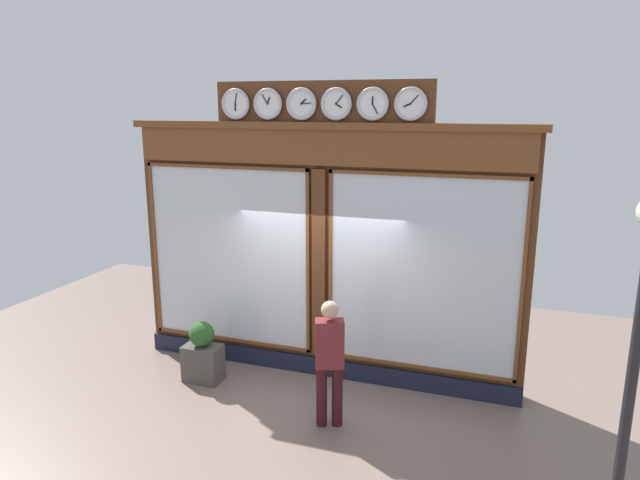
{
  "coord_description": "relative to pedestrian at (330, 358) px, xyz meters",
  "views": [
    {
      "loc": [
        -2.65,
        7.62,
        4.04
      ],
      "look_at": [
        0.0,
        0.0,
        2.12
      ],
      "focal_mm": 31.96,
      "sensor_mm": 36.0,
      "label": 1
    }
  ],
  "objects": [
    {
      "name": "shop_facade",
      "position": [
        0.59,
        -1.44,
        1.02
      ],
      "size": [
        6.01,
        0.42,
        4.37
      ],
      "color": "#5B3319",
      "rests_on": "ground_plane"
    },
    {
      "name": "planter_shrub",
      "position": [
        2.17,
        -0.55,
        -0.19
      ],
      "size": [
        0.37,
        0.37,
        0.37
      ],
      "primitive_type": "sphere",
      "color": "#285623",
      "rests_on": "planter_box"
    },
    {
      "name": "street_lamp",
      "position": [
        -3.15,
        1.07,
        1.29
      ],
      "size": [
        0.28,
        0.28,
        3.32
      ],
      "color": "black",
      "rests_on": "ground_plane"
    },
    {
      "name": "pedestrian",
      "position": [
        0.0,
        0.0,
        0.0
      ],
      "size": [
        0.41,
        0.33,
        1.69
      ],
      "color": "#3A1316",
      "rests_on": "ground_plane"
    },
    {
      "name": "planter_box",
      "position": [
        2.17,
        -0.55,
        -0.65
      ],
      "size": [
        0.56,
        0.36,
        0.55
      ],
      "primitive_type": "cube",
      "color": "#4C4742",
      "rests_on": "ground_plane"
    }
  ]
}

